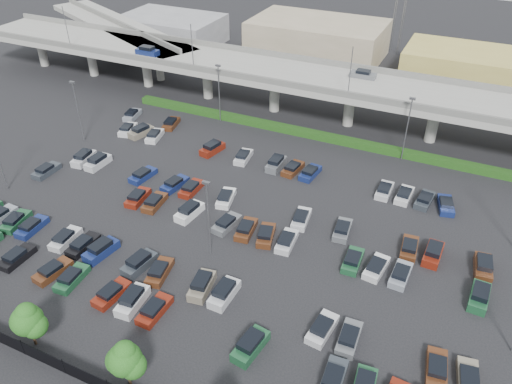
# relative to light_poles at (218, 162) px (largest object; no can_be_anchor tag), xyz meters

# --- Properties ---
(ground) EXTENTS (280.00, 280.00, 0.00)m
(ground) POSITION_rel_light_poles_xyz_m (4.13, -2.00, -6.24)
(ground) COLOR black
(overpass) EXTENTS (150.00, 13.00, 15.80)m
(overpass) POSITION_rel_light_poles_xyz_m (3.91, 29.98, 0.73)
(overpass) COLOR gray
(overpass) RESTS_ON ground
(on_ramp) EXTENTS (50.93, 30.13, 8.80)m
(on_ramp) POSITION_rel_light_poles_xyz_m (-47.98, 41.05, 0.62)
(on_ramp) COLOR gray
(on_ramp) RESTS_ON ground
(hedge) EXTENTS (66.00, 1.60, 1.10)m
(hedge) POSITION_rel_light_poles_xyz_m (4.13, 23.00, -5.69)
(hedge) COLOR #173C11
(hedge) RESTS_ON ground
(fence) EXTENTS (70.00, 0.10, 2.00)m
(fence) POSITION_rel_light_poles_xyz_m (4.07, -30.00, -5.34)
(fence) COLOR black
(fence) RESTS_ON ground
(tree_row) EXTENTS (65.07, 3.66, 5.94)m
(tree_row) POSITION_rel_light_poles_xyz_m (4.83, -28.53, -2.72)
(tree_row) COLOR #332316
(tree_row) RESTS_ON ground
(parked_cars) EXTENTS (63.04, 41.65, 1.67)m
(parked_cars) POSITION_rel_light_poles_xyz_m (2.75, -6.49, -5.63)
(parked_cars) COLOR black
(parked_cars) RESTS_ON ground
(light_poles) EXTENTS (66.90, 48.38, 10.30)m
(light_poles) POSITION_rel_light_poles_xyz_m (0.00, 0.00, 0.00)
(light_poles) COLOR #55555B
(light_poles) RESTS_ON ground
(distant_buildings) EXTENTS (138.00, 24.00, 9.00)m
(distant_buildings) POSITION_rel_light_poles_xyz_m (16.50, 59.81, -2.49)
(distant_buildings) COLOR gray
(distant_buildings) RESTS_ON ground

